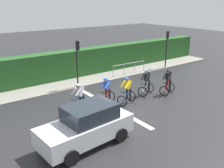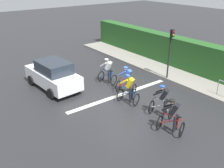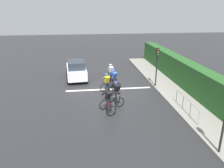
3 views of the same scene
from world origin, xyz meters
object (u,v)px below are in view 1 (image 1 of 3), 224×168
Objects in this scene: traffic_light_near_crossing at (77,57)px; cyclist_fourth at (106,91)px; traffic_light_far_junction at (167,44)px; car_white at (87,125)px; pedestrian_railing_kerbside at (129,66)px; cyclist_trailing at (80,98)px; cyclist_mid at (127,91)px; cyclist_second at (146,83)px; cyclist_lead at (168,82)px.

cyclist_fourth is at bearing -1.08° from traffic_light_near_crossing.
traffic_light_far_junction reaches higher than cyclist_fourth.
traffic_light_far_junction is (-6.70, 12.38, 1.35)m from car_white.
cyclist_trailing is at bearing -60.38° from pedestrian_railing_kerbside.
cyclist_second is at bearing 102.20° from cyclist_mid.
cyclist_mid is 1.23m from cyclist_fourth.
pedestrian_railing_kerbside is (-4.57, 4.02, -0.02)m from cyclist_mid.
traffic_light_far_junction is at bearing 111.41° from cyclist_fourth.
pedestrian_railing_kerbside is at bearing -93.85° from traffic_light_far_junction.
cyclist_fourth is 0.50× the size of traffic_light_far_junction.
traffic_light_near_crossing reaches higher than cyclist_lead.
cyclist_fourth is at bearing -95.11° from cyclist_second.
cyclist_mid reaches higher than pedestrian_railing_kerbside.
cyclist_lead is 3.24m from cyclist_mid.
cyclist_trailing is at bearing -89.04° from cyclist_fourth.
cyclist_lead is 1.00× the size of cyclist_trailing.
cyclist_fourth is 6.35m from pedestrian_railing_kerbside.
cyclist_lead is 1.00× the size of cyclist_second.
car_white reaches higher than cyclist_fourth.
cyclist_fourth is 0.51× the size of pedestrian_railing_kerbside.
cyclist_mid is (0.43, -2.00, 0.00)m from cyclist_second.
cyclist_trailing is 0.39× the size of car_white.
cyclist_lead is at bearing 105.74° from car_white.
traffic_light_far_junction is at bearing 108.24° from cyclist_trailing.
cyclist_mid is 4.54m from traffic_light_near_crossing.
cyclist_second is 0.50× the size of traffic_light_near_crossing.
cyclist_mid is 0.39× the size of car_white.
cyclist_second is at bearing -26.01° from pedestrian_railing_kerbside.
cyclist_mid is at bearing 76.73° from cyclist_trailing.
traffic_light_far_junction reaches higher than car_white.
cyclist_fourth is 4.47m from car_white.
cyclist_trailing is (-0.24, -4.84, 0.00)m from cyclist_second.
cyclist_fourth is 1.00× the size of cyclist_trailing.
traffic_light_near_crossing is at bearing -142.06° from cyclist_second.
pedestrian_railing_kerbside is (-3.87, 5.03, -0.02)m from cyclist_fourth.
cyclist_lead and cyclist_mid have the same top height.
cyclist_fourth is at bearing -124.81° from cyclist_mid.
traffic_light_far_junction reaches higher than cyclist_lead.
cyclist_fourth is at bearing 133.97° from car_white.
cyclist_mid and cyclist_trailing have the same top height.
cyclist_fourth is (-0.27, -3.01, 0.00)m from cyclist_second.
car_white is at bearing -46.03° from cyclist_fourth.
pedestrian_railing_kerbside is (-4.14, 2.02, -0.02)m from cyclist_second.
cyclist_lead is 7.75m from car_white.
cyclist_second is 2.05m from cyclist_mid.
traffic_light_far_junction reaches higher than pedestrian_railing_kerbside.
pedestrian_railing_kerbside is (-4.87, 0.79, -0.02)m from cyclist_lead.
cyclist_mid is (-0.30, -3.23, 0.00)m from cyclist_lead.
cyclist_fourth is (-0.70, -1.01, 0.00)m from cyclist_mid.
car_white is at bearing -65.51° from cyclist_second.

